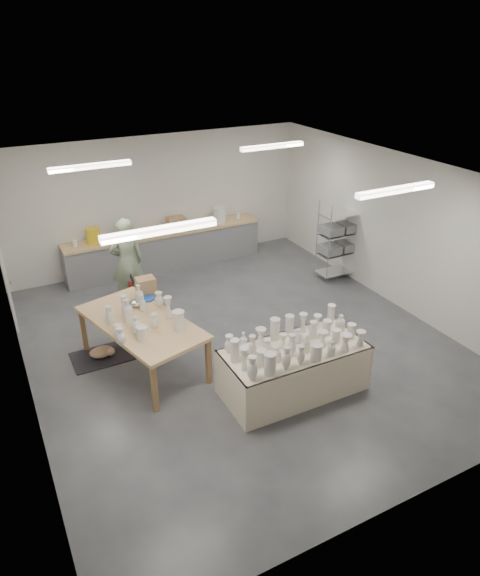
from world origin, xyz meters
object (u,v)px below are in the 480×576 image
red_stool (127,286)px  drying_table (293,368)px  potter (127,262)px  work_table (141,318)px

red_stool → drying_table: bearing=-72.0°
potter → red_stool: potter is taller
drying_table → work_table: size_ratio=0.87×
work_table → red_stool: size_ratio=6.09×
drying_table → work_table: (-1.78, 1.77, 0.44)m
potter → red_stool: size_ratio=4.42×
drying_table → potter: bearing=109.8°
potter → red_stool: 0.70m
drying_table → red_stool: 4.44m
work_table → potter: 2.22m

